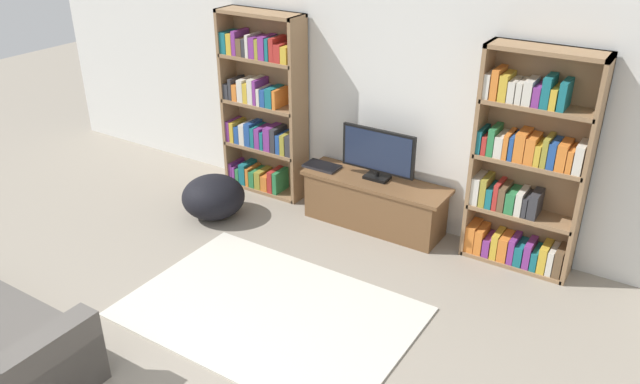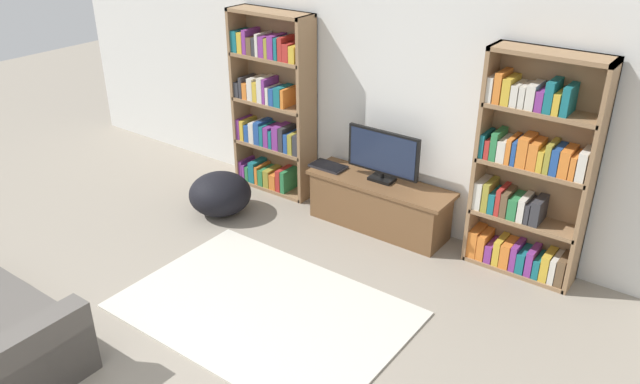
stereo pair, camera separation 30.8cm
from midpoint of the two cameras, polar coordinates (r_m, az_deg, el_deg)
The scene contains 8 objects.
wall_back at distance 6.01m, azimuth 7.64°, elevation 9.12°, with size 8.80×0.06×2.60m.
bookshelf_left at distance 6.66m, azimuth -3.00°, elevation 7.78°, with size 0.94×0.30×1.94m.
bookshelf_right at distance 5.48m, azimuth 20.19°, elevation 1.46°, with size 0.94×0.30×1.94m.
tv_stand at distance 6.12m, azimuth 6.85°, elevation -1.15°, with size 1.46×0.45×0.50m.
television at distance 5.93m, azimuth 7.27°, elevation 3.38°, with size 0.76×0.16×0.50m.
laptop at distance 6.27m, azimuth 2.17°, elevation 2.36°, with size 0.36×0.21×0.03m.
area_rug at distance 5.08m, azimuth -3.39°, elevation -10.71°, with size 2.24×1.52×0.02m.
beanbag_ottoman at distance 6.42m, azimuth -7.77°, elevation -0.18°, with size 0.63×0.63×0.43m, color black.
Camera 2 is at (2.85, -0.74, 3.08)m, focal length 35.00 mm.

